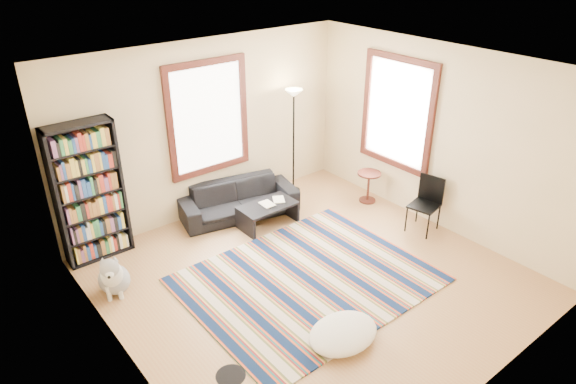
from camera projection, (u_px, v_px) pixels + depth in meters
floor at (311, 280)px, 6.95m from camera, size 5.00×5.00×0.10m
ceiling at (317, 66)px, 5.62m from camera, size 5.00×5.00×0.10m
wall_back at (206, 129)px, 8.05m from camera, size 5.00×0.10×2.80m
wall_front at (505, 285)px, 4.52m from camera, size 5.00×0.10×2.80m
wall_left at (112, 259)px, 4.86m from camera, size 0.10×5.00×2.80m
wall_right at (441, 138)px, 7.71m from camera, size 0.10×5.00×2.80m
window_back at (208, 118)px, 7.91m from camera, size 1.20×0.06×1.60m
window_right at (397, 113)px, 8.13m from camera, size 0.06×1.20×1.60m
rug at (308, 279)px, 6.87m from camera, size 3.12×2.49×0.02m
sofa at (238, 199)px, 8.34m from camera, size 2.01×1.14×0.55m
bookshelf at (89, 193)px, 6.96m from camera, size 0.90×0.30×2.00m
coffee_table at (268, 215)px, 8.09m from camera, size 0.93×0.56×0.36m
book_a at (262, 206)px, 7.95m from camera, size 0.19×0.25×0.02m
book_b at (273, 200)px, 8.12m from camera, size 0.27×0.30×0.02m
floor_cushion at (343, 333)px, 5.82m from camera, size 0.96×0.78×0.22m
floor_lamp at (294, 142)px, 8.80m from camera, size 0.35×0.35×1.86m
side_table at (368, 187)px, 8.75m from camera, size 0.48×0.48×0.54m
folding_chair at (424, 206)px, 7.83m from camera, size 0.50×0.48×0.86m
dog at (113, 271)px, 6.53m from camera, size 0.65×0.74×0.61m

